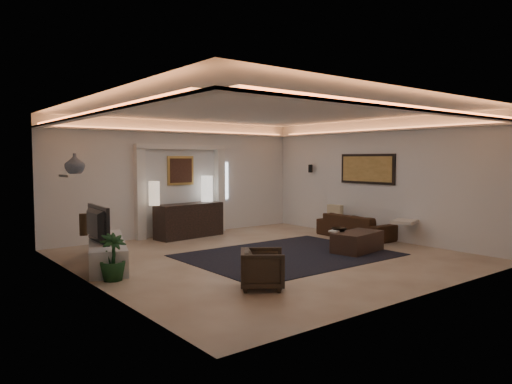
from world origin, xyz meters
TOP-DOWN VIEW (x-y plane):
  - floor at (0.00, 0.00)m, footprint 7.00×7.00m
  - ceiling at (0.00, 0.00)m, footprint 7.00×7.00m
  - wall_back at (0.00, 3.50)m, footprint 7.00×0.00m
  - wall_front at (0.00, -3.50)m, footprint 7.00×0.00m
  - wall_left at (-3.50, 0.00)m, footprint 0.00×7.00m
  - wall_right at (3.50, 0.00)m, footprint 0.00×7.00m
  - cove_soffit at (0.00, 0.00)m, footprint 7.00×7.00m
  - daylight_slit at (1.35, 3.48)m, footprint 0.25×0.03m
  - area_rug at (0.40, -0.20)m, footprint 4.00×3.00m
  - pilaster_left at (-1.15, 3.40)m, footprint 0.22×0.20m
  - pilaster_right at (1.15, 3.40)m, footprint 0.22×0.20m
  - alcove_header at (0.00, 3.40)m, footprint 2.52×0.20m
  - painting_frame at (0.00, 3.47)m, footprint 0.74×0.04m
  - painting_canvas at (0.00, 3.44)m, footprint 0.62×0.02m
  - art_panel_frame at (3.47, 0.30)m, footprint 0.04×1.64m
  - art_panel_gold at (3.44, 0.30)m, footprint 0.02×1.50m
  - wall_sconce at (3.38, 2.20)m, footprint 0.12×0.12m
  - wall_niche at (-3.44, 1.40)m, footprint 0.10×0.55m
  - console at (-0.04, 2.99)m, footprint 1.81×0.74m
  - lamp_left at (-0.92, 3.11)m, footprint 0.31×0.31m
  - lamp_right at (0.65, 3.25)m, footprint 0.38×0.38m
  - media_ledge at (-2.79, 1.27)m, footprint 1.39×2.53m
  - tv at (-3.10, 1.14)m, footprint 1.15×0.22m
  - figurine at (-2.95, 2.05)m, footprint 0.17×0.17m
  - ginger_jar at (-3.15, 1.84)m, footprint 0.48×0.48m
  - plant at (-3.15, 0.05)m, footprint 0.47×0.47m
  - sofa at (3.15, 0.38)m, footprint 1.98×0.81m
  - throw_blanket at (3.15, -1.02)m, footprint 0.69×0.62m
  - throw_pillow at (3.15, 1.05)m, footprint 0.16×0.44m
  - coffee_table at (1.79, -0.82)m, footprint 1.25×0.83m
  - bowl at (1.57, -0.51)m, footprint 0.34×0.34m
  - magazine at (1.44, -0.51)m, footprint 0.31×0.26m
  - armchair at (-1.55, -1.80)m, footprint 0.90×0.90m

SIDE VIEW (x-z plane):
  - floor at x=0.00m, z-range 0.00..0.00m
  - area_rug at x=0.40m, z-range 0.00..0.01m
  - coffee_table at x=1.79m, z-range -0.01..0.42m
  - media_ledge at x=-2.79m, z-range -0.01..0.46m
  - sofa at x=3.15m, z-range 0.00..0.57m
  - armchair at x=-1.55m, z-range 0.00..0.59m
  - plant at x=-3.15m, z-range 0.00..0.75m
  - console at x=-0.04m, z-range -0.04..0.84m
  - magazine at x=1.44m, z-range 0.41..0.44m
  - bowl at x=1.57m, z-range 0.41..0.48m
  - throw_blanket at x=3.15m, z-range 0.52..0.58m
  - throw_pillow at x=3.15m, z-range 0.33..0.77m
  - figurine at x=-2.95m, z-range 0.43..0.85m
  - tv at x=-3.10m, z-range 0.45..1.11m
  - lamp_left at x=-0.92m, z-range 0.80..1.38m
  - lamp_right at x=0.65m, z-range 0.76..1.42m
  - pilaster_left at x=-1.15m, z-range 0.00..2.20m
  - pilaster_right at x=1.15m, z-range 0.00..2.20m
  - daylight_slit at x=1.35m, z-range 0.85..1.85m
  - wall_back at x=0.00m, z-range -2.05..4.95m
  - wall_front at x=0.00m, z-range -2.05..4.95m
  - wall_left at x=-3.50m, z-range -2.05..4.95m
  - wall_right at x=3.50m, z-range -2.05..4.95m
  - painting_frame at x=0.00m, z-range 1.28..2.02m
  - painting_canvas at x=0.00m, z-range 1.34..1.96m
  - wall_niche at x=-3.44m, z-range 1.63..1.67m
  - wall_sconce at x=3.38m, z-range 1.57..1.79m
  - art_panel_gold at x=3.44m, z-range 1.39..2.01m
  - art_panel_frame at x=3.47m, z-range 1.33..2.07m
  - ginger_jar at x=-3.15m, z-range 1.67..2.05m
  - alcove_header at x=0.00m, z-range 2.19..2.31m
  - cove_soffit at x=0.00m, z-range 2.60..2.64m
  - ceiling at x=0.00m, z-range 2.90..2.90m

